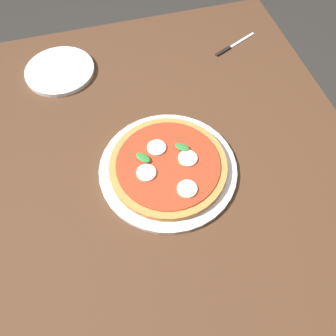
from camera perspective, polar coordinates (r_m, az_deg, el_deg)
ground_plane at (r=1.62m, az=-1.00°, el=-16.69°), size 6.00×6.00×0.00m
dining_table at (r=0.99m, az=-1.57°, el=-6.57°), size 1.45×1.19×0.75m
serving_tray at (r=0.95m, az=0.00°, el=-0.13°), size 0.37×0.37×0.01m
pizza at (r=0.94m, az=0.01°, el=0.41°), size 0.31×0.31×0.03m
plate_white at (r=1.24m, az=-17.09°, el=14.80°), size 0.22×0.22×0.01m
knife at (r=1.30m, az=10.07°, el=18.73°), size 0.09×0.17×0.01m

